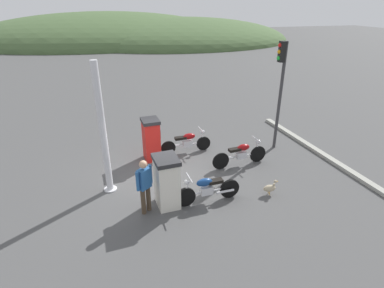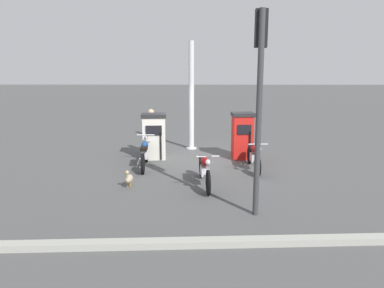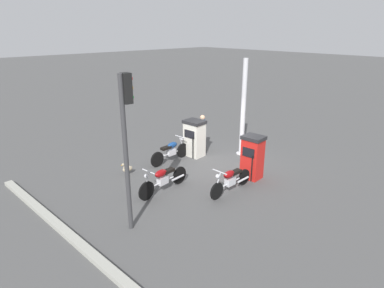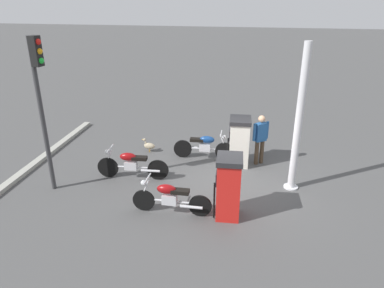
# 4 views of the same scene
# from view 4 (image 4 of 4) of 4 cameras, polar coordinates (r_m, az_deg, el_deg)

# --- Properties ---
(ground_plane) EXTENTS (120.00, 120.00, 0.00)m
(ground_plane) POSITION_cam_4_polar(r_m,az_deg,el_deg) (10.11, 5.57, -6.68)
(ground_plane) COLOR #4C4C4C
(fuel_pump_near) EXTENTS (0.72, 0.88, 1.53)m
(fuel_pump_near) POSITION_cam_4_polar(r_m,az_deg,el_deg) (11.10, 7.70, 0.44)
(fuel_pump_near) COLOR silver
(fuel_pump_near) RESTS_ON ground
(fuel_pump_far) EXTENTS (0.66, 0.77, 1.58)m
(fuel_pump_far) POSITION_cam_4_polar(r_m,az_deg,el_deg) (8.41, 5.96, -6.90)
(fuel_pump_far) COLOR red
(fuel_pump_far) RESTS_ON ground
(motorcycle_near_pump) EXTENTS (1.98, 0.56, 0.94)m
(motorcycle_near_pump) POSITION_cam_4_polar(r_m,az_deg,el_deg) (11.51, 2.02, -0.33)
(motorcycle_near_pump) COLOR black
(motorcycle_near_pump) RESTS_ON ground
(motorcycle_far_pump) EXTENTS (1.99, 0.56, 0.92)m
(motorcycle_far_pump) POSITION_cam_4_polar(r_m,az_deg,el_deg) (8.65, -3.60, -8.61)
(motorcycle_far_pump) COLOR black
(motorcycle_far_pump) RESTS_ON ground
(motorcycle_extra) EXTENTS (2.12, 0.56, 0.95)m
(motorcycle_extra) POSITION_cam_4_polar(r_m,az_deg,el_deg) (10.38, -9.85, -3.15)
(motorcycle_extra) COLOR black
(motorcycle_extra) RESTS_ON ground
(attendant_person) EXTENTS (0.51, 0.42, 1.62)m
(attendant_person) POSITION_cam_4_polar(r_m,az_deg,el_deg) (11.18, 11.06, 1.19)
(attendant_person) COLOR #473828
(attendant_person) RESTS_ON ground
(wandering_duck) EXTENTS (0.48, 0.21, 0.48)m
(wandering_duck) POSITION_cam_4_polar(r_m,az_deg,el_deg) (12.18, -6.99, -0.25)
(wandering_duck) COLOR tan
(wandering_duck) RESTS_ON ground
(roadside_traffic_light) EXTENTS (0.38, 0.25, 4.12)m
(roadside_traffic_light) POSITION_cam_4_polar(r_m,az_deg,el_deg) (9.63, -23.47, 7.94)
(roadside_traffic_light) COLOR #38383A
(roadside_traffic_light) RESTS_ON ground
(canopy_support_pole) EXTENTS (0.40, 0.40, 3.99)m
(canopy_support_pole) POSITION_cam_4_polar(r_m,az_deg,el_deg) (9.57, 16.94, 3.28)
(canopy_support_pole) COLOR silver
(canopy_support_pole) RESTS_ON ground
(road_edge_kerb) EXTENTS (0.67, 7.90, 0.12)m
(road_edge_kerb) POSITION_cam_4_polar(r_m,az_deg,el_deg) (12.24, -24.20, -2.95)
(road_edge_kerb) COLOR #9E9E93
(road_edge_kerb) RESTS_ON ground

